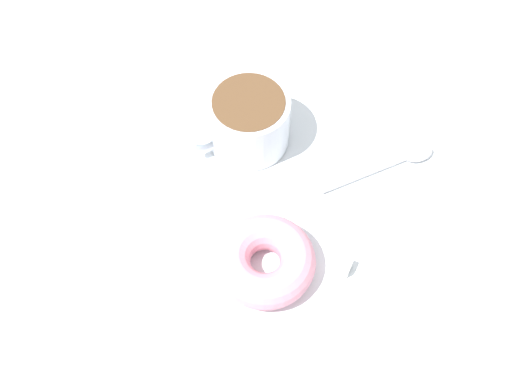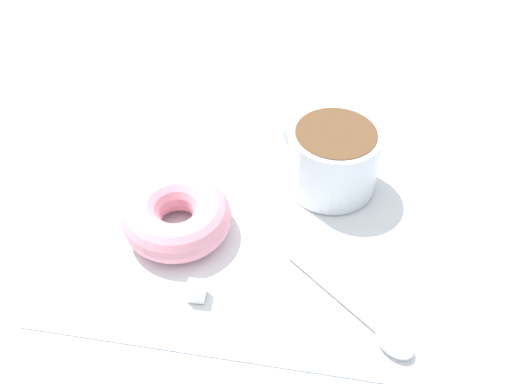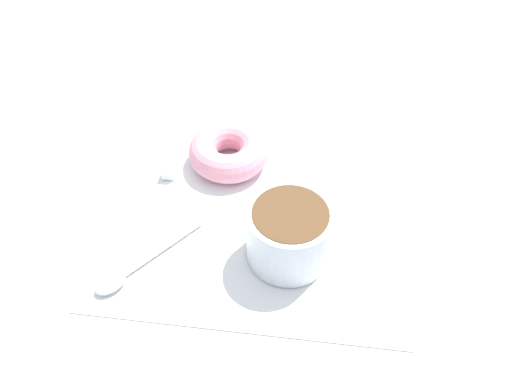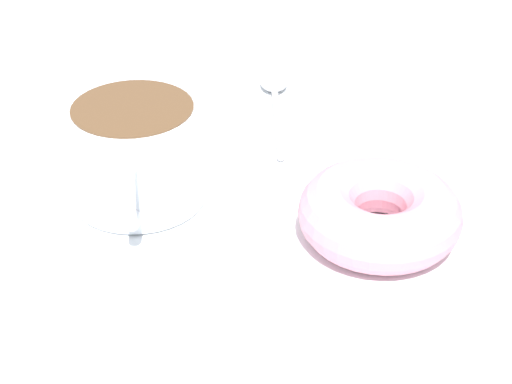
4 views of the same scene
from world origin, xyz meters
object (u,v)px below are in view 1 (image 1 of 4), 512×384
at_px(spoon, 402,159).
at_px(sugar_cube, 343,266).
at_px(coffee_cup, 248,120).
at_px(donut, 265,261).

height_order(spoon, sugar_cube, sugar_cube).
height_order(coffee_cup, donut, coffee_cup).
xyz_separation_m(coffee_cup, sugar_cube, (-0.16, 0.11, -0.03)).
xyz_separation_m(spoon, sugar_cube, (0.01, 0.16, 0.00)).
relative_size(coffee_cup, spoon, 0.91).
distance_m(coffee_cup, spoon, 0.19).
distance_m(donut, spoon, 0.21).
bearing_deg(sugar_cube, spoon, -94.84).
distance_m(spoon, sugar_cube, 0.16).
relative_size(coffee_cup, donut, 1.01).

